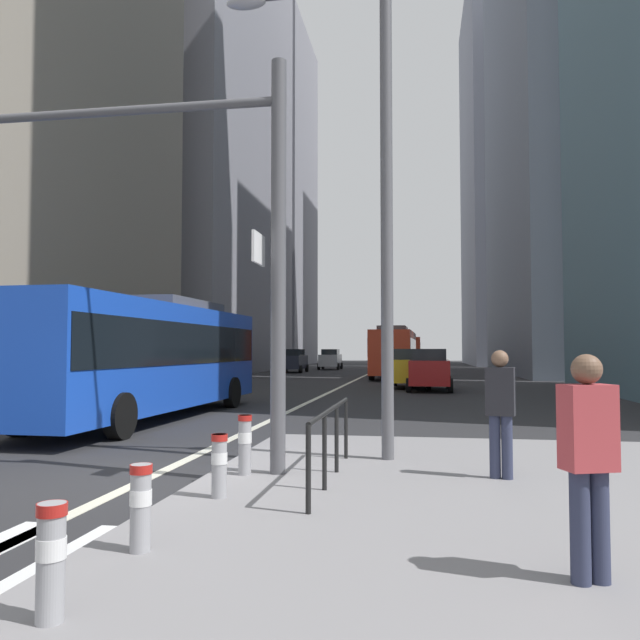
% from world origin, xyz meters
% --- Properties ---
extents(ground_plane, '(160.00, 160.00, 0.00)m').
position_xyz_m(ground_plane, '(0.00, 20.00, 0.00)').
color(ground_plane, '#28282B').
extents(median_island, '(9.00, 10.00, 0.15)m').
position_xyz_m(median_island, '(5.50, -1.00, 0.07)').
color(median_island, gray).
rests_on(median_island, ground).
extents(lane_centre_line, '(0.20, 80.00, 0.01)m').
position_xyz_m(lane_centre_line, '(0.00, 30.00, 0.01)').
color(lane_centre_line, beige).
rests_on(lane_centre_line, ground).
extents(office_tower_left_mid, '(13.27, 25.66, 53.30)m').
position_xyz_m(office_tower_left_mid, '(-16.00, 42.90, 26.65)').
color(office_tower_left_mid, gray).
rests_on(office_tower_left_mid, ground).
extents(office_tower_left_far, '(11.59, 16.38, 43.19)m').
position_xyz_m(office_tower_left_far, '(-16.00, 69.41, 21.59)').
color(office_tower_left_far, gray).
rests_on(office_tower_left_far, ground).
extents(office_tower_right_mid, '(12.53, 25.58, 40.89)m').
position_xyz_m(office_tower_right_mid, '(17.00, 43.43, 20.44)').
color(office_tower_right_mid, slate).
rests_on(office_tower_right_mid, ground).
extents(office_tower_right_far, '(13.78, 23.83, 48.28)m').
position_xyz_m(office_tower_right_far, '(17.00, 73.31, 24.14)').
color(office_tower_right_far, slate).
rests_on(office_tower_right_far, ground).
extents(city_bus_blue_oncoming, '(2.92, 11.55, 3.40)m').
position_xyz_m(city_bus_blue_oncoming, '(-3.41, 7.43, 1.84)').
color(city_bus_blue_oncoming, blue).
rests_on(city_bus_blue_oncoming, ground).
extents(city_bus_red_receding, '(2.88, 10.68, 3.40)m').
position_xyz_m(city_bus_red_receding, '(2.30, 33.29, 1.84)').
color(city_bus_red_receding, red).
rests_on(city_bus_red_receding, ground).
extents(city_bus_red_distant, '(2.81, 11.50, 3.40)m').
position_xyz_m(city_bus_red_distant, '(2.69, 56.39, 1.84)').
color(city_bus_red_distant, red).
rests_on(city_bus_red_distant, ground).
extents(car_oncoming_mid, '(2.08, 4.02, 1.94)m').
position_xyz_m(car_oncoming_mid, '(-4.50, 50.40, 0.99)').
color(car_oncoming_mid, silver).
rests_on(car_oncoming_mid, ground).
extents(car_receding_near, '(2.17, 4.30, 1.94)m').
position_xyz_m(car_receding_near, '(3.53, 22.83, 0.99)').
color(car_receding_near, gold).
rests_on(car_receding_near, ground).
extents(car_receding_far, '(2.11, 4.58, 1.94)m').
position_xyz_m(car_receding_far, '(4.43, 20.76, 0.99)').
color(car_receding_far, maroon).
rests_on(car_receding_far, ground).
extents(car_oncoming_far, '(2.06, 4.25, 1.94)m').
position_xyz_m(car_oncoming_far, '(-6.47, 42.22, 0.99)').
color(car_oncoming_far, '#232838').
rests_on(car_oncoming_far, ground).
extents(traffic_signal_gantry, '(5.40, 0.65, 6.00)m').
position_xyz_m(traffic_signal_gantry, '(0.22, -0.05, 4.07)').
color(traffic_signal_gantry, '#515156').
rests_on(traffic_signal_gantry, median_island).
extents(street_lamp_post, '(5.50, 0.32, 8.00)m').
position_xyz_m(street_lamp_post, '(3.47, 1.37, 5.28)').
color(street_lamp_post, '#56565B').
rests_on(street_lamp_post, median_island).
extents(bollard_front, '(0.20, 0.20, 0.76)m').
position_xyz_m(bollard_front, '(1.62, -5.00, 0.58)').
color(bollard_front, '#99999E').
rests_on(bollard_front, median_island).
extents(bollard_left, '(0.20, 0.20, 0.75)m').
position_xyz_m(bollard_left, '(1.57, -3.58, 0.57)').
color(bollard_left, '#99999E').
rests_on(bollard_left, median_island).
extents(bollard_right, '(0.20, 0.20, 0.75)m').
position_xyz_m(bollard_right, '(1.62, -1.57, 0.57)').
color(bollard_right, '#99999E').
rests_on(bollard_right, median_island).
extents(bollard_back, '(0.20, 0.20, 0.83)m').
position_xyz_m(bollard_back, '(1.54, -0.20, 0.62)').
color(bollard_back, '#99999E').
rests_on(bollard_back, median_island).
extents(pedestrian_railing, '(0.06, 3.51, 0.98)m').
position_xyz_m(pedestrian_railing, '(2.80, -0.39, 0.85)').
color(pedestrian_railing, black).
rests_on(pedestrian_railing, median_island).
extents(pedestrian_waiting, '(0.44, 0.35, 1.73)m').
position_xyz_m(pedestrian_waiting, '(5.26, -3.74, 1.11)').
color(pedestrian_waiting, '#2D334C').
rests_on(pedestrian_waiting, median_island).
extents(pedestrian_walking, '(0.42, 0.32, 1.75)m').
position_xyz_m(pedestrian_walking, '(5.08, 0.10, 1.13)').
color(pedestrian_walking, '#2D334C').
rests_on(pedestrian_walking, median_island).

